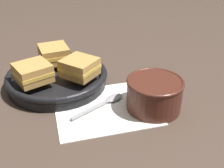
% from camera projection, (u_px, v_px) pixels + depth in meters
% --- Properties ---
extents(ground_plane, '(4.00, 4.00, 0.00)m').
position_uv_depth(ground_plane, '(117.00, 97.00, 0.74)').
color(ground_plane, '#47382D').
extents(napkin, '(0.26, 0.23, 0.00)m').
position_uv_depth(napkin, '(105.00, 107.00, 0.69)').
color(napkin, white).
rests_on(napkin, ground_plane).
extents(soup_bowl, '(0.14, 0.14, 0.08)m').
position_uv_depth(soup_bowl, '(154.00, 93.00, 0.67)').
color(soup_bowl, '#4C2319').
rests_on(soup_bowl, ground_plane).
extents(spoon, '(0.15, 0.08, 0.01)m').
position_uv_depth(spoon, '(108.00, 101.00, 0.70)').
color(spoon, '#9E9EA3').
rests_on(spoon, napkin).
extents(skillet, '(0.28, 0.28, 0.04)m').
position_uv_depth(skillet, '(57.00, 78.00, 0.78)').
color(skillet, black).
rests_on(skillet, ground_plane).
extents(sandwich_near_left, '(0.10, 0.10, 0.05)m').
position_uv_depth(sandwich_near_left, '(33.00, 73.00, 0.71)').
color(sandwich_near_left, '#C18E47').
rests_on(sandwich_near_left, skillet).
extents(sandwich_near_right, '(0.12, 0.12, 0.05)m').
position_uv_depth(sandwich_near_right, '(80.00, 67.00, 0.74)').
color(sandwich_near_right, '#C18E47').
rests_on(sandwich_near_right, skillet).
extents(sandwich_far_left, '(0.08, 0.09, 0.05)m').
position_uv_depth(sandwich_far_left, '(54.00, 54.00, 0.81)').
color(sandwich_far_left, '#C18E47').
rests_on(sandwich_far_left, skillet).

